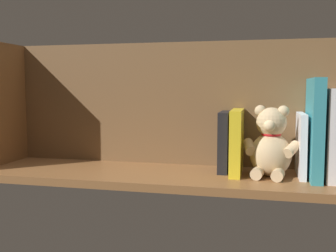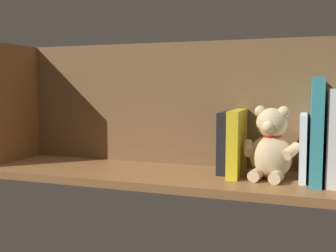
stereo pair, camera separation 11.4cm
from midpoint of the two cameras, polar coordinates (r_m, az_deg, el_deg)
The scene contains 9 objects.
ground_plane at distance 116.19cm, azimuth 2.83°, elevation -7.14°, with size 113.43×30.68×2.20cm, color brown.
shelf_back_panel at distance 126.09cm, azimuth 4.55°, elevation 3.18°, with size 113.43×1.50×38.47cm, color brown.
shelf_side_divider at distance 139.08cm, azimuth -19.35°, elevation 3.10°, with size 2.40×24.68×38.47cm, color brown.
dictionary_thick_white at distance 112.80cm, azimuth 25.59°, elevation -1.28°, with size 5.06×18.59×24.11cm, color silver.
book_1 at distance 111.78cm, azimuth 23.23°, elevation -0.53°, with size 2.93×19.65×26.88cm, color teal.
book_2 at distance 113.91cm, azimuth 21.53°, elevation -2.78°, with size 1.77×16.13×17.35cm, color silver.
teddy_bear at distance 111.17cm, azimuth 17.38°, elevation -2.88°, with size 15.68×13.71×19.56cm.
book_3 at distance 113.77cm, azimuth 12.71°, elevation -2.33°, with size 3.08×17.43×18.16cm, color yellow.
book_4 at distance 116.54cm, azimuth 11.03°, elevation -2.31°, with size 2.82×12.83×17.38cm, color black.
Camera 2 is at (-37.19, 107.24, 24.37)cm, focal length 42.60 mm.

